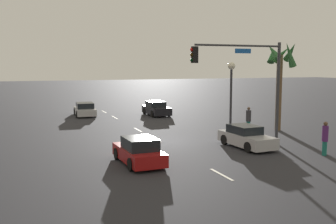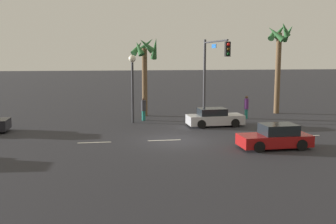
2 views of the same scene
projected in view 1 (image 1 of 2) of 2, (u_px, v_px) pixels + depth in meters
ground_plane at (159, 141)px, 26.33m from camera, size 220.00×220.00×0.00m
lane_stripe_0 at (104, 112)px, 43.03m from camera, size 2.36×0.14×0.01m
lane_stripe_1 at (115, 117)px, 38.35m from camera, size 2.39×0.14×0.01m
lane_stripe_2 at (138, 130)px, 30.99m from camera, size 2.02×0.14×0.01m
lane_stripe_3 at (156, 139)px, 26.99m from camera, size 2.07×0.14×0.01m
lane_stripe_4 at (221, 174)px, 18.34m from camera, size 2.13×0.14×0.01m
car_0 at (85, 110)px, 39.68m from camera, size 4.72×2.14×1.33m
car_1 at (156, 109)px, 39.95m from camera, size 4.07×1.98×1.42m
car_2 at (246, 137)px, 24.40m from camera, size 4.24×1.94×1.35m
car_3 at (139, 152)px, 20.30m from camera, size 4.11×1.93×1.40m
traffic_signal at (250, 75)px, 24.24m from camera, size 0.33×6.26×6.49m
streetlamp at (231, 82)px, 30.36m from camera, size 0.56×0.56×5.28m
pedestrian_0 at (325, 137)px, 22.12m from camera, size 0.43×0.43×1.93m
pedestrian_1 at (248, 119)px, 30.19m from camera, size 0.55×0.55×1.88m
palm_tree_0 at (281, 67)px, 30.27m from camera, size 2.59×2.38×6.89m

